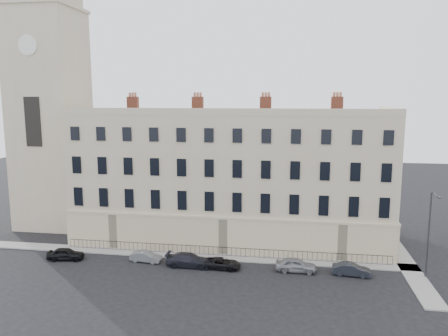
{
  "coord_description": "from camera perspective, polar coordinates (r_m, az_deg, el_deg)",
  "views": [
    {
      "loc": [
        1.15,
        -38.85,
        16.91
      ],
      "look_at": [
        -6.54,
        10.0,
        8.89
      ],
      "focal_mm": 35.0,
      "sensor_mm": 36.0,
      "label": 1
    }
  ],
  "objects": [
    {
      "name": "streetlamp",
      "position": [
        45.24,
        25.24,
        -7.49
      ],
      "size": [
        0.45,
        1.79,
        8.29
      ],
      "rotation": [
        0.0,
        0.0,
        -0.16
      ],
      "color": "#323338",
      "rests_on": "ground"
    },
    {
      "name": "terrace",
      "position": [
        52.17,
        0.96,
        -1.19
      ],
      "size": [
        36.22,
        12.22,
        17.0
      ],
      "color": "#C1B090",
      "rests_on": "ground"
    },
    {
      "name": "church_tower",
      "position": [
        61.36,
        -21.93,
        10.19
      ],
      "size": [
        8.0,
        8.13,
        44.0
      ],
      "color": "#C1B090",
      "rests_on": "ground"
    },
    {
      "name": "railings",
      "position": [
        47.71,
        -0.22,
        -10.84
      ],
      "size": [
        35.0,
        0.04,
        0.96
      ],
      "color": "black",
      "rests_on": "ground"
    },
    {
      "name": "car_d",
      "position": [
        44.58,
        -0.32,
        -12.34
      ],
      "size": [
        3.91,
        1.94,
        1.07
      ],
      "primitive_type": "imported",
      "rotation": [
        0.0,
        0.0,
        1.53
      ],
      "color": "black",
      "rests_on": "ground"
    },
    {
      "name": "car_f",
      "position": [
        44.65,
        16.3,
        -12.61
      ],
      "size": [
        3.74,
        1.62,
        1.19
      ],
      "primitive_type": "imported",
      "rotation": [
        0.0,
        0.0,
        1.47
      ],
      "color": "#20232B",
      "rests_on": "ground"
    },
    {
      "name": "pavement_terrace",
      "position": [
        48.28,
        -5.09,
        -11.26
      ],
      "size": [
        48.0,
        2.0,
        0.12
      ],
      "primitive_type": "cube",
      "color": "gray",
      "rests_on": "ground"
    },
    {
      "name": "car_b",
      "position": [
        46.98,
        -10.15,
        -11.33
      ],
      "size": [
        3.42,
        1.5,
        1.09
      ],
      "primitive_type": "imported",
      "rotation": [
        0.0,
        0.0,
        1.47
      ],
      "color": "slate",
      "rests_on": "ground"
    },
    {
      "name": "pavement_east_return",
      "position": [
        51.18,
        22.19,
        -10.72
      ],
      "size": [
        2.0,
        24.0,
        0.12
      ],
      "primitive_type": "cube",
      "color": "gray",
      "rests_on": "ground"
    },
    {
      "name": "car_a",
      "position": [
        49.66,
        -19.98,
        -10.49
      ],
      "size": [
        3.96,
        2.09,
        1.28
      ],
      "primitive_type": "imported",
      "rotation": [
        0.0,
        0.0,
        1.73
      ],
      "color": "black",
      "rests_on": "ground"
    },
    {
      "name": "car_e",
      "position": [
        44.38,
        9.39,
        -12.37
      ],
      "size": [
        4.01,
        1.66,
        1.36
      ],
      "primitive_type": "imported",
      "rotation": [
        0.0,
        0.0,
        1.56
      ],
      "color": "gray",
      "rests_on": "ground"
    },
    {
      "name": "car_c",
      "position": [
        45.18,
        -4.6,
        -11.88
      ],
      "size": [
        4.65,
        1.9,
        1.35
      ],
      "primitive_type": "imported",
      "rotation": [
        0.0,
        0.0,
        1.57
      ],
      "color": "black",
      "rests_on": "ground"
    },
    {
      "name": "ground",
      "position": [
        42.38,
        6.86,
        -14.38
      ],
      "size": [
        160.0,
        160.0,
        0.0
      ],
      "primitive_type": "plane",
      "color": "black",
      "rests_on": "ground"
    }
  ]
}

